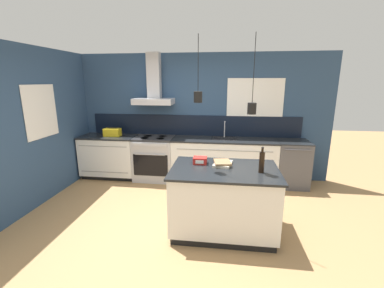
# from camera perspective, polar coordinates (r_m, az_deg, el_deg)

# --- Properties ---
(ground_plane) EXTENTS (16.00, 16.00, 0.00)m
(ground_plane) POSITION_cam_1_polar(r_m,az_deg,el_deg) (3.99, -3.33, -17.01)
(ground_plane) COLOR #A87F51
(ground_plane) RESTS_ON ground
(wall_back) EXTENTS (5.60, 2.22, 2.60)m
(wall_back) POSITION_cam_1_polar(r_m,az_deg,el_deg) (5.45, -0.08, 6.58)
(wall_back) COLOR navy
(wall_back) RESTS_ON ground_plane
(wall_left) EXTENTS (0.08, 3.80, 2.60)m
(wall_left) POSITION_cam_1_polar(r_m,az_deg,el_deg) (5.16, -29.60, 3.78)
(wall_left) COLOR navy
(wall_left) RESTS_ON ground_plane
(counter_run_left) EXTENTS (1.18, 0.64, 0.91)m
(counter_run_left) POSITION_cam_1_polar(r_m,az_deg,el_deg) (5.84, -17.70, -2.58)
(counter_run_left) COLOR black
(counter_run_left) RESTS_ON ground_plane
(counter_run_sink) EXTENTS (2.10, 0.64, 1.25)m
(counter_run_sink) POSITION_cam_1_polar(r_m,az_deg,el_deg) (5.30, 7.03, -3.65)
(counter_run_sink) COLOR black
(counter_run_sink) RESTS_ON ground_plane
(oven_range) EXTENTS (0.82, 0.66, 0.91)m
(oven_range) POSITION_cam_1_polar(r_m,az_deg,el_deg) (5.49, -8.31, -3.13)
(oven_range) COLOR #B5B5BA
(oven_range) RESTS_ON ground_plane
(dishwasher) EXTENTS (0.60, 0.65, 0.91)m
(dishwasher) POSITION_cam_1_polar(r_m,az_deg,el_deg) (5.46, 21.28, -4.05)
(dishwasher) COLOR #4C4C51
(dishwasher) RESTS_ON ground_plane
(kitchen_island) EXTENTS (1.43, 0.97, 0.91)m
(kitchen_island) POSITION_cam_1_polar(r_m,az_deg,el_deg) (3.63, 7.03, -12.16)
(kitchen_island) COLOR black
(kitchen_island) RESTS_ON ground_plane
(bottle_on_island) EXTENTS (0.07, 0.07, 0.33)m
(bottle_on_island) POSITION_cam_1_polar(r_m,az_deg,el_deg) (3.37, 15.23, -3.84)
(bottle_on_island) COLOR black
(bottle_on_island) RESTS_ON kitchen_island
(book_stack) EXTENTS (0.28, 0.36, 0.06)m
(book_stack) POSITION_cam_1_polar(r_m,az_deg,el_deg) (3.59, 6.83, -4.24)
(book_stack) COLOR beige
(book_stack) RESTS_ON kitchen_island
(red_supply_box) EXTENTS (0.19, 0.15, 0.09)m
(red_supply_box) POSITION_cam_1_polar(r_m,az_deg,el_deg) (3.62, 1.80, -3.66)
(red_supply_box) COLOR red
(red_supply_box) RESTS_ON kitchen_island
(yellow_toolbox) EXTENTS (0.34, 0.18, 0.19)m
(yellow_toolbox) POSITION_cam_1_polar(r_m,az_deg,el_deg) (5.67, -17.28, 2.51)
(yellow_toolbox) COLOR gold
(yellow_toolbox) RESTS_ON counter_run_left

